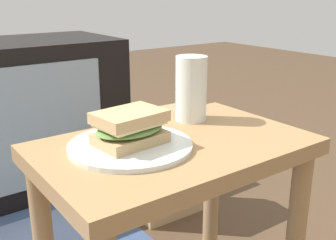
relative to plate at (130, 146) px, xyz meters
name	(u,v)px	position (x,y,z in m)	size (l,w,h in m)	color
side_table	(174,181)	(0.09, -0.02, -0.10)	(0.56, 0.36, 0.46)	#A37A4C
plate	(130,146)	(0.00, 0.00, 0.00)	(0.25, 0.25, 0.01)	silver
sandwich_front	(130,128)	(0.00, 0.00, 0.04)	(0.15, 0.11, 0.07)	tan
beer_glass	(191,90)	(0.21, 0.07, 0.07)	(0.08, 0.08, 0.15)	silver
paper_bag	(167,164)	(0.38, 0.40, -0.28)	(0.24, 0.15, 0.38)	tan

